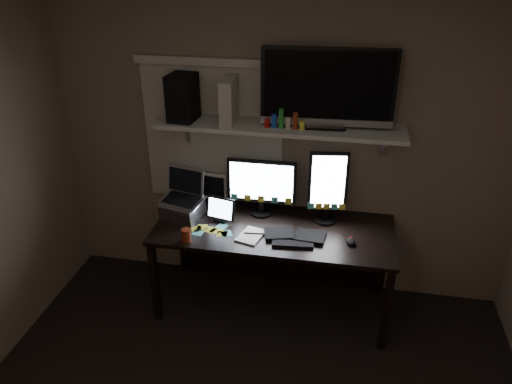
% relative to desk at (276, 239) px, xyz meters
% --- Properties ---
extents(ceiling, '(3.60, 3.60, 0.00)m').
position_rel_desk_xyz_m(ceiling, '(0.00, -1.55, 1.95)').
color(ceiling, silver).
rests_on(ceiling, back_wall).
extents(back_wall, '(3.60, 0.00, 3.60)m').
position_rel_desk_xyz_m(back_wall, '(0.00, 0.25, 0.70)').
color(back_wall, '#7A6758').
rests_on(back_wall, floor).
extents(window_blinds, '(1.10, 0.02, 1.10)m').
position_rel_desk_xyz_m(window_blinds, '(-0.55, 0.24, 0.75)').
color(window_blinds, beige).
rests_on(window_blinds, back_wall).
extents(desk, '(1.80, 0.75, 0.73)m').
position_rel_desk_xyz_m(desk, '(0.00, 0.00, 0.00)').
color(desk, black).
rests_on(desk, floor).
extents(wall_shelf, '(1.80, 0.35, 0.03)m').
position_rel_desk_xyz_m(wall_shelf, '(0.00, 0.08, 0.91)').
color(wall_shelf, '#B8B8B2').
rests_on(wall_shelf, back_wall).
extents(monitor_landscape, '(0.54, 0.06, 0.47)m').
position_rel_desk_xyz_m(monitor_landscape, '(-0.13, 0.08, 0.41)').
color(monitor_landscape, black).
rests_on(monitor_landscape, desk).
extents(monitor_portrait, '(0.30, 0.09, 0.59)m').
position_rel_desk_xyz_m(monitor_portrait, '(0.37, 0.05, 0.47)').
color(monitor_portrait, black).
rests_on(monitor_portrait, desk).
extents(keyboard, '(0.47, 0.22, 0.03)m').
position_rel_desk_xyz_m(keyboard, '(0.17, -0.22, 0.19)').
color(keyboard, black).
rests_on(keyboard, desk).
extents(mouse, '(0.08, 0.11, 0.04)m').
position_rel_desk_xyz_m(mouse, '(0.57, -0.23, 0.19)').
color(mouse, black).
rests_on(mouse, desk).
extents(notepad, '(0.21, 0.26, 0.01)m').
position_rel_desk_xyz_m(notepad, '(-0.15, -0.27, 0.18)').
color(notepad, white).
rests_on(notepad, desk).
extents(tablet, '(0.25, 0.15, 0.20)m').
position_rel_desk_xyz_m(tablet, '(-0.42, -0.09, 0.28)').
color(tablet, black).
rests_on(tablet, desk).
extents(file_sorter, '(0.22, 0.13, 0.26)m').
position_rel_desk_xyz_m(file_sorter, '(-0.56, 0.19, 0.31)').
color(file_sorter, black).
rests_on(file_sorter, desk).
extents(laptop, '(0.38, 0.33, 0.37)m').
position_rel_desk_xyz_m(laptop, '(-0.73, -0.09, 0.36)').
color(laptop, '#A8A8AD').
rests_on(laptop, desk).
extents(cup, '(0.08, 0.08, 0.10)m').
position_rel_desk_xyz_m(cup, '(-0.59, -0.42, 0.23)').
color(cup, maroon).
rests_on(cup, desk).
extents(sticky_notes, '(0.37, 0.29, 0.00)m').
position_rel_desk_xyz_m(sticky_notes, '(-0.44, -0.27, 0.18)').
color(sticky_notes, yellow).
rests_on(sticky_notes, desk).
extents(tv, '(0.94, 0.22, 0.56)m').
position_rel_desk_xyz_m(tv, '(0.32, 0.10, 1.20)').
color(tv, black).
rests_on(tv, wall_shelf).
extents(game_console, '(0.10, 0.28, 0.33)m').
position_rel_desk_xyz_m(game_console, '(-0.37, 0.06, 1.09)').
color(game_console, '#B8B6A6').
rests_on(game_console, wall_shelf).
extents(speaker, '(0.20, 0.24, 0.34)m').
position_rel_desk_xyz_m(speaker, '(-0.72, 0.06, 1.10)').
color(speaker, black).
rests_on(speaker, wall_shelf).
extents(bottles, '(0.23, 0.08, 0.14)m').
position_rel_desk_xyz_m(bottles, '(0.04, 0.02, 1.00)').
color(bottles, '#A50F0C').
rests_on(bottles, wall_shelf).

